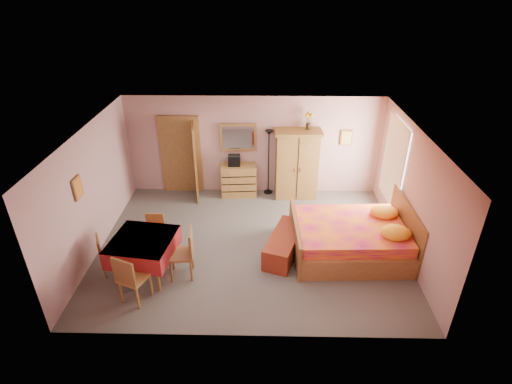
{
  "coord_description": "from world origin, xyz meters",
  "views": [
    {
      "loc": [
        0.25,
        -7.09,
        5.22
      ],
      "look_at": [
        0.1,
        0.3,
        1.15
      ],
      "focal_mm": 28.0,
      "sensor_mm": 36.0,
      "label": 1
    }
  ],
  "objects_px": {
    "stereo": "(234,160)",
    "dining_table": "(145,256)",
    "floor_lamp": "(269,163)",
    "chair_west": "(111,254)",
    "wall_mirror": "(238,137)",
    "wardrobe": "(297,164)",
    "sunflower_vase": "(309,121)",
    "chest_of_drawers": "(239,180)",
    "bed": "(351,230)",
    "bench": "(285,244)",
    "chair_south": "(134,277)",
    "chair_east": "(181,254)",
    "chair_north": "(155,235)"
  },
  "relations": [
    {
      "from": "bench",
      "to": "chair_east",
      "type": "relative_size",
      "value": 1.4
    },
    {
      "from": "wardrobe",
      "to": "chair_north",
      "type": "xyz_separation_m",
      "value": [
        -3.11,
        -2.48,
        -0.5
      ]
    },
    {
      "from": "chest_of_drawers",
      "to": "sunflower_vase",
      "type": "height_order",
      "value": "sunflower_vase"
    },
    {
      "from": "dining_table",
      "to": "chair_north",
      "type": "distance_m",
      "value": 0.73
    },
    {
      "from": "floor_lamp",
      "to": "chair_west",
      "type": "distance_m",
      "value": 4.56
    },
    {
      "from": "chair_west",
      "to": "chair_east",
      "type": "relative_size",
      "value": 0.84
    },
    {
      "from": "stereo",
      "to": "chair_east",
      "type": "relative_size",
      "value": 0.3
    },
    {
      "from": "floor_lamp",
      "to": "chair_west",
      "type": "height_order",
      "value": "floor_lamp"
    },
    {
      "from": "chest_of_drawers",
      "to": "bench",
      "type": "height_order",
      "value": "chest_of_drawers"
    },
    {
      "from": "bed",
      "to": "wardrobe",
      "type": "bearing_deg",
      "value": 109.78
    },
    {
      "from": "stereo",
      "to": "chair_north",
      "type": "height_order",
      "value": "stereo"
    },
    {
      "from": "wardrobe",
      "to": "dining_table",
      "type": "height_order",
      "value": "wardrobe"
    },
    {
      "from": "sunflower_vase",
      "to": "bed",
      "type": "height_order",
      "value": "sunflower_vase"
    },
    {
      "from": "stereo",
      "to": "sunflower_vase",
      "type": "height_order",
      "value": "sunflower_vase"
    },
    {
      "from": "chair_east",
      "to": "chair_north",
      "type": "bearing_deg",
      "value": 36.61
    },
    {
      "from": "bed",
      "to": "chair_south",
      "type": "bearing_deg",
      "value": -162.25
    },
    {
      "from": "stereo",
      "to": "chair_north",
      "type": "relative_size",
      "value": 0.36
    },
    {
      "from": "wall_mirror",
      "to": "bed",
      "type": "xyz_separation_m",
      "value": [
        2.47,
        -2.66,
        -0.99
      ]
    },
    {
      "from": "stereo",
      "to": "bench",
      "type": "relative_size",
      "value": 0.21
    },
    {
      "from": "floor_lamp",
      "to": "wardrobe",
      "type": "relative_size",
      "value": 0.96
    },
    {
      "from": "floor_lamp",
      "to": "chair_south",
      "type": "relative_size",
      "value": 1.74
    },
    {
      "from": "wall_mirror",
      "to": "stereo",
      "type": "xyz_separation_m",
      "value": [
        -0.1,
        -0.22,
        -0.55
      ]
    },
    {
      "from": "chest_of_drawers",
      "to": "chair_west",
      "type": "bearing_deg",
      "value": -130.1
    },
    {
      "from": "chest_of_drawers",
      "to": "chair_north",
      "type": "xyz_separation_m",
      "value": [
        -1.61,
        -2.51,
        -0.01
      ]
    },
    {
      "from": "wall_mirror",
      "to": "chair_east",
      "type": "height_order",
      "value": "wall_mirror"
    },
    {
      "from": "chest_of_drawers",
      "to": "bed",
      "type": "bearing_deg",
      "value": -49.17
    },
    {
      "from": "floor_lamp",
      "to": "chest_of_drawers",
      "type": "bearing_deg",
      "value": -170.34
    },
    {
      "from": "bed",
      "to": "bench",
      "type": "relative_size",
      "value": 1.67
    },
    {
      "from": "sunflower_vase",
      "to": "stereo",
      "type": "bearing_deg",
      "value": -177.65
    },
    {
      "from": "chair_north",
      "to": "bed",
      "type": "bearing_deg",
      "value": -179.98
    },
    {
      "from": "bench",
      "to": "floor_lamp",
      "type": "bearing_deg",
      "value": 96.94
    },
    {
      "from": "chest_of_drawers",
      "to": "wardrobe",
      "type": "relative_size",
      "value": 0.5
    },
    {
      "from": "chair_west",
      "to": "stereo",
      "type": "bearing_deg",
      "value": 121.58
    },
    {
      "from": "wall_mirror",
      "to": "chair_north",
      "type": "bearing_deg",
      "value": -123.82
    },
    {
      "from": "wardrobe",
      "to": "bed",
      "type": "relative_size",
      "value": 0.76
    },
    {
      "from": "bed",
      "to": "chair_east",
      "type": "distance_m",
      "value": 3.48
    },
    {
      "from": "stereo",
      "to": "dining_table",
      "type": "relative_size",
      "value": 0.27
    },
    {
      "from": "wardrobe",
      "to": "chair_east",
      "type": "distance_m",
      "value": 4.05
    },
    {
      "from": "bed",
      "to": "dining_table",
      "type": "distance_m",
      "value": 4.17
    },
    {
      "from": "wardrobe",
      "to": "chair_east",
      "type": "bearing_deg",
      "value": -129.45
    },
    {
      "from": "wall_mirror",
      "to": "chair_east",
      "type": "relative_size",
      "value": 0.9
    },
    {
      "from": "chest_of_drawers",
      "to": "chair_east",
      "type": "relative_size",
      "value": 0.89
    },
    {
      "from": "bed",
      "to": "chair_west",
      "type": "height_order",
      "value": "bed"
    },
    {
      "from": "wall_mirror",
      "to": "sunflower_vase",
      "type": "bearing_deg",
      "value": -7.86
    },
    {
      "from": "chair_south",
      "to": "chair_west",
      "type": "xyz_separation_m",
      "value": [
        -0.68,
        0.72,
        -0.07
      ]
    },
    {
      "from": "wardrobe",
      "to": "chair_east",
      "type": "xyz_separation_m",
      "value": [
        -2.42,
        -3.23,
        -0.4
      ]
    },
    {
      "from": "sunflower_vase",
      "to": "chair_north",
      "type": "bearing_deg",
      "value": -142.46
    },
    {
      "from": "sunflower_vase",
      "to": "wall_mirror",
      "type": "bearing_deg",
      "value": 175.3
    },
    {
      "from": "wall_mirror",
      "to": "stereo",
      "type": "distance_m",
      "value": 0.6
    },
    {
      "from": "wardrobe",
      "to": "chair_west",
      "type": "bearing_deg",
      "value": -142.82
    }
  ]
}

